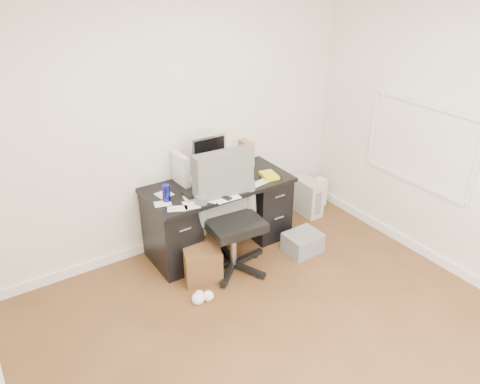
% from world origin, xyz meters
% --- Properties ---
extents(ground, '(4.00, 4.00, 0.00)m').
position_xyz_m(ground, '(0.00, 0.00, 0.00)').
color(ground, '#4E3219').
rests_on(ground, ground).
extents(room_shell, '(4.02, 4.02, 2.71)m').
position_xyz_m(room_shell, '(0.03, 0.03, 1.66)').
color(room_shell, beige).
rests_on(room_shell, ground).
extents(desk, '(1.50, 0.70, 0.75)m').
position_xyz_m(desk, '(0.30, 1.65, 0.40)').
color(desk, black).
rests_on(desk, ground).
extents(loose_papers, '(1.10, 0.60, 0.00)m').
position_xyz_m(loose_papers, '(0.10, 1.60, 0.75)').
color(loose_papers, white).
rests_on(loose_papers, desk).
extents(lcd_monitor, '(0.38, 0.22, 0.48)m').
position_xyz_m(lcd_monitor, '(0.27, 1.78, 0.99)').
color(lcd_monitor, silver).
rests_on(lcd_monitor, desk).
extents(keyboard, '(0.49, 0.17, 0.03)m').
position_xyz_m(keyboard, '(0.12, 1.57, 0.76)').
color(keyboard, black).
rests_on(keyboard, desk).
extents(computer_mouse, '(0.06, 0.06, 0.05)m').
position_xyz_m(computer_mouse, '(0.60, 1.65, 0.78)').
color(computer_mouse, silver).
rests_on(computer_mouse, desk).
extents(travel_mug, '(0.09, 0.09, 0.17)m').
position_xyz_m(travel_mug, '(-0.30, 1.59, 0.83)').
color(travel_mug, '#151994').
rests_on(travel_mug, desk).
extents(white_binder, '(0.14, 0.28, 0.32)m').
position_xyz_m(white_binder, '(-0.01, 1.85, 0.91)').
color(white_binder, silver).
rests_on(white_binder, desk).
extents(magazine_file, '(0.12, 0.23, 0.26)m').
position_xyz_m(magazine_file, '(0.80, 1.90, 0.88)').
color(magazine_file, '#977649').
rests_on(magazine_file, desk).
extents(pen_cup, '(0.13, 0.13, 0.24)m').
position_xyz_m(pen_cup, '(0.58, 1.86, 0.87)').
color(pen_cup, '#572F19').
rests_on(pen_cup, desk).
extents(yellow_book, '(0.19, 0.23, 0.04)m').
position_xyz_m(yellow_book, '(0.82, 1.49, 0.77)').
color(yellow_book, yellow).
rests_on(yellow_book, desk).
extents(paper_remote, '(0.26, 0.21, 0.02)m').
position_xyz_m(paper_remote, '(0.20, 1.35, 0.76)').
color(paper_remote, white).
rests_on(paper_remote, desk).
extents(office_chair, '(0.72, 0.72, 1.18)m').
position_xyz_m(office_chair, '(0.21, 1.23, 0.59)').
color(office_chair, '#4E514E').
rests_on(office_chair, ground).
extents(pc_tower, '(0.19, 0.43, 0.43)m').
position_xyz_m(pc_tower, '(1.55, 1.70, 0.22)').
color(pc_tower, '#A9A298').
rests_on(pc_tower, ground).
extents(shopping_bag, '(0.30, 0.25, 0.36)m').
position_xyz_m(shopping_bag, '(1.74, 1.72, 0.18)').
color(shopping_bag, white).
rests_on(shopping_bag, ground).
extents(wicker_basket, '(0.43, 0.43, 0.34)m').
position_xyz_m(wicker_basket, '(-0.13, 1.27, 0.17)').
color(wicker_basket, '#473215').
rests_on(wicker_basket, ground).
extents(desk_printer, '(0.37, 0.31, 0.21)m').
position_xyz_m(desk_printer, '(0.97, 1.07, 0.11)').
color(desk_printer, slate).
rests_on(desk_printer, ground).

